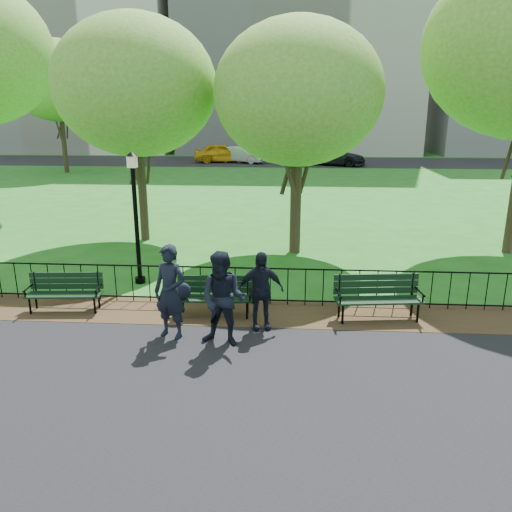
# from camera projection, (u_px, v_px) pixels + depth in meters

# --- Properties ---
(ground) EXTENTS (120.00, 120.00, 0.00)m
(ground) POSITION_uv_depth(u_px,v_px,m) (214.00, 342.00, 9.63)
(ground) COLOR #21691B
(asphalt_path) EXTENTS (60.00, 9.20, 0.01)m
(asphalt_path) POSITION_uv_depth(u_px,v_px,m) (174.00, 461.00, 6.37)
(asphalt_path) COLOR black
(asphalt_path) RESTS_ON ground
(dirt_strip) EXTENTS (60.00, 1.60, 0.01)m
(dirt_strip) POSITION_uv_depth(u_px,v_px,m) (224.00, 312.00, 11.06)
(dirt_strip) COLOR #352715
(dirt_strip) RESTS_ON ground
(far_street) EXTENTS (70.00, 9.00, 0.01)m
(far_street) POSITION_uv_depth(u_px,v_px,m) (274.00, 162.00, 43.13)
(far_street) COLOR black
(far_street) RESTS_ON ground
(iron_fence) EXTENTS (24.06, 0.06, 1.00)m
(iron_fence) POSITION_uv_depth(u_px,v_px,m) (227.00, 283.00, 11.40)
(iron_fence) COLOR black
(iron_fence) RESTS_ON ground
(apartment_west) EXTENTS (22.00, 15.00, 26.00)m
(apartment_west) POSITION_uv_depth(u_px,v_px,m) (74.00, 26.00, 53.37)
(apartment_west) COLOR silver
(apartment_west) RESTS_ON ground
(apartment_mid) EXTENTS (24.00, 15.00, 30.00)m
(apartment_mid) POSITION_uv_depth(u_px,v_px,m) (300.00, 2.00, 51.22)
(apartment_mid) COLOR #B9B3A9
(apartment_mid) RESTS_ON ground
(park_bench_main) EXTENTS (1.66, 0.57, 0.93)m
(park_bench_main) POSITION_uv_depth(u_px,v_px,m) (204.00, 291.00, 10.72)
(park_bench_main) COLOR black
(park_bench_main) RESTS_ON ground
(park_bench_left_a) EXTENTS (1.66, 0.64, 0.92)m
(park_bench_left_a) POSITION_uv_depth(u_px,v_px,m) (65.00, 288.00, 11.03)
(park_bench_left_a) COLOR black
(park_bench_left_a) RESTS_ON ground
(park_bench_right_a) EXTENTS (1.88, 0.78, 1.04)m
(park_bench_right_a) POSITION_uv_depth(u_px,v_px,m) (378.00, 292.00, 10.57)
(park_bench_right_a) COLOR black
(park_bench_right_a) RESTS_ON ground
(lamppost) EXTENTS (0.30, 0.30, 3.35)m
(lamppost) POSITION_uv_depth(u_px,v_px,m) (136.00, 214.00, 12.44)
(lamppost) COLOR black
(lamppost) RESTS_ON ground
(tree_near_w) EXTENTS (5.20, 5.20, 7.25)m
(tree_near_w) POSITION_uv_depth(u_px,v_px,m) (136.00, 86.00, 15.85)
(tree_near_w) COLOR #2D2116
(tree_near_w) RESTS_ON ground
(tree_near_e) EXTENTS (4.94, 4.94, 6.88)m
(tree_near_e) POSITION_uv_depth(u_px,v_px,m) (298.00, 93.00, 14.43)
(tree_near_e) COLOR #2D2116
(tree_near_e) RESTS_ON ground
(tree_far_w) EXTENTS (6.43, 6.43, 8.97)m
(tree_far_w) POSITION_uv_depth(u_px,v_px,m) (57.00, 81.00, 34.14)
(tree_far_w) COLOR #2D2116
(tree_far_w) RESTS_ON ground
(person_left) EXTENTS (0.79, 0.65, 1.86)m
(person_left) POSITION_uv_depth(u_px,v_px,m) (170.00, 292.00, 9.61)
(person_left) COLOR black
(person_left) RESTS_ON asphalt_path
(person_mid) EXTENTS (0.96, 0.63, 1.82)m
(person_mid) POSITION_uv_depth(u_px,v_px,m) (223.00, 299.00, 9.30)
(person_mid) COLOR black
(person_mid) RESTS_ON asphalt_path
(person_right) EXTENTS (1.02, 0.61, 1.62)m
(person_right) POSITION_uv_depth(u_px,v_px,m) (260.00, 291.00, 10.02)
(person_right) COLOR black
(person_right) RESTS_ON asphalt_path
(taxi) EXTENTS (4.90, 2.60, 1.59)m
(taxi) POSITION_uv_depth(u_px,v_px,m) (222.00, 153.00, 42.34)
(taxi) COLOR gold
(taxi) RESTS_ON far_street
(sedan_silver) EXTENTS (4.45, 3.05, 1.39)m
(sedan_silver) POSITION_uv_depth(u_px,v_px,m) (242.00, 155.00, 41.96)
(sedan_silver) COLOR #B3B6BB
(sedan_silver) RESTS_ON far_street
(sedan_dark) EXTENTS (5.63, 3.85, 1.51)m
(sedan_dark) POSITION_uv_depth(u_px,v_px,m) (333.00, 156.00, 40.23)
(sedan_dark) COLOR black
(sedan_dark) RESTS_ON far_street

